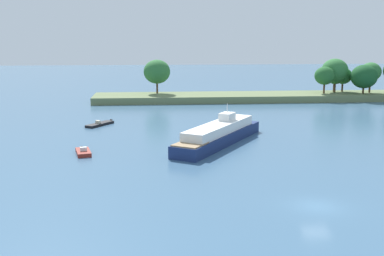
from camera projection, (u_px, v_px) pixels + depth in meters
The scene contains 6 objects.
ground_plane at pixel (317, 206), 44.06m from camera, with size 400.00×400.00×0.00m, color #3D607F.
treeline_island at pixel (309, 87), 114.01m from camera, with size 93.14×11.17×9.40m.
white_riverboat at pixel (219, 134), 68.76m from camera, with size 14.85×20.39×5.41m.
small_motorboat at pixel (100, 124), 82.62m from camera, with size 4.50×5.73×0.91m.
fishing_skiff at pixel (83, 152), 62.99m from camera, with size 2.55×4.35×1.01m.
channel_buoy_red at pixel (239, 123), 80.54m from camera, with size 0.70×0.70×1.90m.
Camera 1 is at (-14.54, -40.88, 15.33)m, focal length 45.92 mm.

